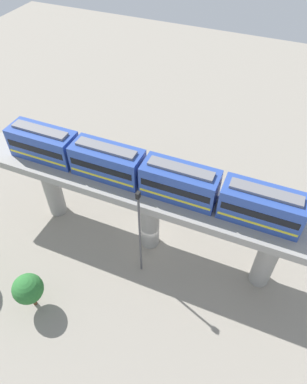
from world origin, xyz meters
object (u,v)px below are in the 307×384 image
Objects in this scene: train at (143,172)px; tree_near_viaduct at (28,289)px; signal_post at (140,232)px; parked_car_silver at (249,202)px; parked_car_yellow at (112,155)px; parked_car_black at (161,169)px.

train reaches higher than tree_near_viaduct.
signal_post is (-7.31, 7.61, 3.28)m from tree_near_viaduct.
tree_near_viaduct is 0.38× the size of signal_post.
signal_post is at bearing 18.66° from train.
parked_car_silver is at bearing 135.00° from train.
signal_post is at bearing 36.27° from parked_car_yellow.
signal_post reaches higher than parked_car_silver.
signal_post reaches higher than parked_car_black.
parked_car_black is 1.07× the size of tree_near_viaduct.
train is at bearing -161.34° from signal_post.
tree_near_viaduct is 11.05m from signal_post.
tree_near_viaduct reaches higher than parked_car_silver.
signal_post reaches higher than parked_car_yellow.
train is 5.33m from signal_post.
parked_car_silver is 1.07× the size of tree_near_viaduct.
parked_car_black is at bearing -106.98° from parked_car_silver.
parked_car_silver is (-9.27, 9.27, -9.26)m from train.
parked_car_silver is 11.70m from parked_car_black.
parked_car_silver is at bearing 141.78° from tree_near_viaduct.
parked_car_yellow is 18.77m from parked_car_silver.
parked_car_yellow is 0.94× the size of parked_car_black.
parked_car_silver and parked_car_black have the same top height.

